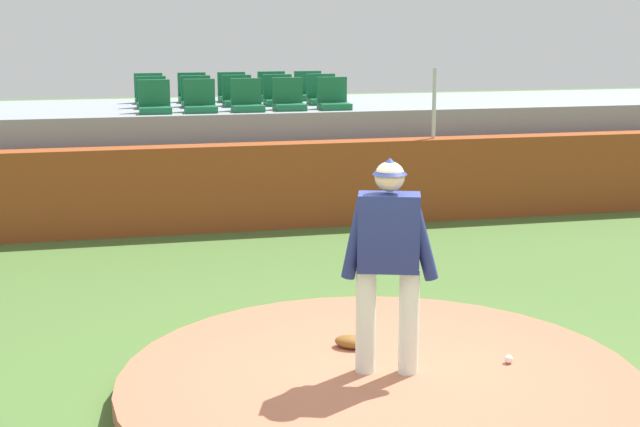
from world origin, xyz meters
The scene contains 23 objects.
ground_plane centered at (0.00, 0.00, 0.00)m, with size 60.00×60.00×0.00m, color #476A2E.
pitchers_mound centered at (0.00, 0.00, 0.09)m, with size 4.36×4.36×0.19m, color #AC6448.
pitcher centered at (0.07, 0.05, 1.24)m, with size 0.79×0.40×1.81m.
baseball centered at (1.14, 0.00, 0.23)m, with size 0.07×0.07×0.07m, color white.
fielding_glove centered at (-0.08, 0.67, 0.24)m, with size 0.30×0.20×0.11m, color brown.
brick_barrier centered at (0.00, 6.38, 0.63)m, with size 17.37×0.40×1.27m, color #92401D.
fence_post_right centered at (2.74, 6.38, 1.80)m, with size 0.06×0.06×1.07m, color silver.
bleacher_platform centered at (0.00, 8.45, 0.83)m, with size 17.23×3.17×1.65m, color gray.
stadium_chair_0 centered at (-1.41, 7.38, 1.81)m, with size 0.48×0.44×0.50m.
stadium_chair_1 centered at (-0.71, 7.37, 1.81)m, with size 0.48×0.44×0.50m.
stadium_chair_2 centered at (0.01, 7.36, 1.81)m, with size 0.48×0.44×0.50m.
stadium_chair_3 centered at (0.68, 7.40, 1.81)m, with size 0.48×0.44×0.50m.
stadium_chair_4 centered at (1.40, 7.37, 1.81)m, with size 0.48×0.44×0.50m.
stadium_chair_5 centered at (-1.41, 8.22, 1.81)m, with size 0.48×0.44×0.50m.
stadium_chair_6 centered at (-0.69, 8.23, 1.81)m, with size 0.48×0.44×0.50m.
stadium_chair_7 centered at (-0.01, 8.23, 1.81)m, with size 0.48×0.44×0.50m.
stadium_chair_8 centered at (0.67, 8.23, 1.81)m, with size 0.48×0.44×0.50m.
stadium_chair_9 centered at (1.42, 8.24, 1.81)m, with size 0.48×0.44×0.50m.
stadium_chair_10 centered at (-1.41, 9.08, 1.81)m, with size 0.48×0.44×0.50m.
stadium_chair_11 centered at (-0.68, 9.09, 1.81)m, with size 0.48×0.44×0.50m.
stadium_chair_12 centered at (0.01, 9.06, 1.81)m, with size 0.48×0.44×0.50m.
stadium_chair_13 centered at (0.72, 9.11, 1.81)m, with size 0.48×0.44×0.50m.
stadium_chair_14 centered at (1.38, 9.08, 1.81)m, with size 0.48×0.44×0.50m.
Camera 1 is at (-2.09, -6.82, 3.09)m, focal length 51.29 mm.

